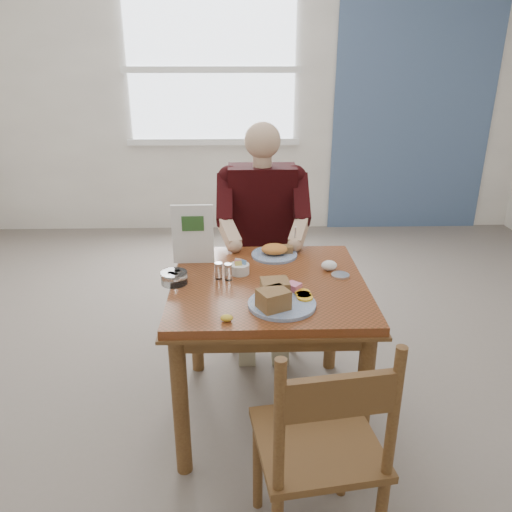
{
  "coord_description": "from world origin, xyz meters",
  "views": [
    {
      "loc": [
        -0.12,
        -2.12,
        1.74
      ],
      "look_at": [
        -0.06,
        0.0,
        0.88
      ],
      "focal_mm": 35.0,
      "sensor_mm": 36.0,
      "label": 1
    }
  ],
  "objects_px": {
    "table": "(268,302)",
    "diner": "(262,222)",
    "chair_far": "(262,267)",
    "far_plate": "(275,252)",
    "near_plate": "(279,298)",
    "chair_near": "(321,449)"
  },
  "relations": [
    {
      "from": "table",
      "to": "diner",
      "type": "relative_size",
      "value": 0.66
    },
    {
      "from": "chair_far",
      "to": "far_plate",
      "type": "distance_m",
      "value": 0.57
    },
    {
      "from": "near_plate",
      "to": "far_plate",
      "type": "bearing_deg",
      "value": 87.76
    },
    {
      "from": "chair_far",
      "to": "diner",
      "type": "relative_size",
      "value": 0.69
    },
    {
      "from": "diner",
      "to": "table",
      "type": "bearing_deg",
      "value": -90.0
    },
    {
      "from": "table",
      "to": "chair_near",
      "type": "bearing_deg",
      "value": -79.79
    },
    {
      "from": "chair_near",
      "to": "near_plate",
      "type": "relative_size",
      "value": 2.59
    },
    {
      "from": "chair_far",
      "to": "far_plate",
      "type": "relative_size",
      "value": 3.81
    },
    {
      "from": "near_plate",
      "to": "table",
      "type": "bearing_deg",
      "value": 96.97
    },
    {
      "from": "far_plate",
      "to": "near_plate",
      "type": "bearing_deg",
      "value": -92.24
    },
    {
      "from": "far_plate",
      "to": "table",
      "type": "bearing_deg",
      "value": -99.46
    },
    {
      "from": "table",
      "to": "far_plate",
      "type": "height_order",
      "value": "far_plate"
    },
    {
      "from": "table",
      "to": "near_plate",
      "type": "height_order",
      "value": "near_plate"
    },
    {
      "from": "table",
      "to": "near_plate",
      "type": "xyz_separation_m",
      "value": [
        0.03,
        -0.25,
        0.15
      ]
    },
    {
      "from": "chair_far",
      "to": "far_plate",
      "type": "xyz_separation_m",
      "value": [
        0.05,
        -0.49,
        0.3
      ]
    },
    {
      "from": "diner",
      "to": "near_plate",
      "type": "bearing_deg",
      "value": -88.19
    },
    {
      "from": "far_plate",
      "to": "diner",
      "type": "bearing_deg",
      "value": 97.48
    },
    {
      "from": "chair_near",
      "to": "chair_far",
      "type": "bearing_deg",
      "value": 95.12
    },
    {
      "from": "diner",
      "to": "near_plate",
      "type": "distance_m",
      "value": 0.95
    },
    {
      "from": "diner",
      "to": "chair_near",
      "type": "bearing_deg",
      "value": -84.57
    },
    {
      "from": "chair_far",
      "to": "near_plate",
      "type": "relative_size",
      "value": 2.59
    },
    {
      "from": "chair_near",
      "to": "near_plate",
      "type": "height_order",
      "value": "chair_near"
    }
  ]
}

